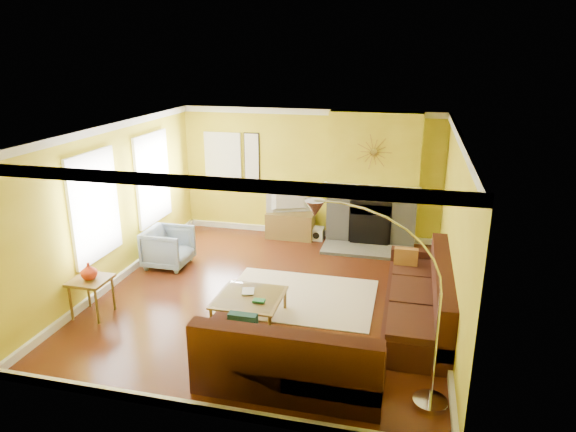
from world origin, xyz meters
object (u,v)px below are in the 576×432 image
(sectional_sofa, at_px, (342,300))
(media_console, at_px, (290,225))
(armchair, at_px, (168,247))
(coffee_table, at_px, (250,308))
(side_table, at_px, (92,297))
(arc_lamp, at_px, (380,307))

(sectional_sofa, xyz_separation_m, media_console, (-1.58, 3.48, -0.17))
(media_console, distance_m, armchair, 2.71)
(coffee_table, height_order, armchair, armchair)
(sectional_sofa, bearing_deg, side_table, -172.19)
(side_table, relative_size, arc_lamp, 0.26)
(armchair, xyz_separation_m, arc_lamp, (4.02, -2.93, 0.79))
(coffee_table, distance_m, arc_lamp, 2.58)
(media_console, bearing_deg, arc_lamp, -66.11)
(media_console, xyz_separation_m, armchair, (-1.84, -1.99, 0.09))
(coffee_table, height_order, side_table, side_table)
(side_table, xyz_separation_m, arc_lamp, (4.29, -0.94, 0.86))
(coffee_table, distance_m, media_console, 3.55)
(media_console, relative_size, side_table, 1.68)
(sectional_sofa, relative_size, side_table, 6.41)
(coffee_table, relative_size, media_console, 0.96)
(media_console, bearing_deg, coffee_table, -86.39)
(armchair, relative_size, arc_lamp, 0.34)
(coffee_table, xyz_separation_m, media_console, (-0.22, 3.55, 0.08))
(side_table, height_order, arc_lamp, arc_lamp)
(coffee_table, bearing_deg, arc_lamp, -35.06)
(side_table, bearing_deg, arc_lamp, -12.31)
(armchair, distance_m, arc_lamp, 5.04)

